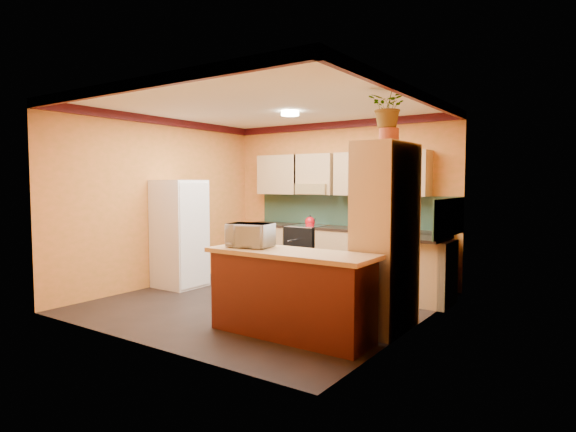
{
  "coord_description": "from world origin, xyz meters",
  "views": [
    {
      "loc": [
        3.97,
        -5.24,
        1.66
      ],
      "look_at": [
        0.07,
        0.45,
        1.18
      ],
      "focal_mm": 30.0,
      "sensor_mm": 36.0,
      "label": 1
    }
  ],
  "objects_px": {
    "pantry": "(386,237)",
    "breakfast_bar": "(290,296)",
    "stove": "(307,252)",
    "base_cabinets_back": "(338,256)",
    "fridge": "(180,234)",
    "microwave": "(250,235)"
  },
  "relations": [
    {
      "from": "fridge",
      "to": "pantry",
      "type": "bearing_deg",
      "value": -4.19
    },
    {
      "from": "base_cabinets_back",
      "to": "microwave",
      "type": "relative_size",
      "value": 7.49
    },
    {
      "from": "pantry",
      "to": "breakfast_bar",
      "type": "xyz_separation_m",
      "value": [
        -0.74,
        -0.8,
        -0.61
      ]
    },
    {
      "from": "stove",
      "to": "base_cabinets_back",
      "type": "bearing_deg",
      "value": 0.0
    },
    {
      "from": "breakfast_bar",
      "to": "microwave",
      "type": "relative_size",
      "value": 3.7
    },
    {
      "from": "breakfast_bar",
      "to": "microwave",
      "type": "xyz_separation_m",
      "value": [
        -0.55,
        0.0,
        0.62
      ]
    },
    {
      "from": "stove",
      "to": "pantry",
      "type": "height_order",
      "value": "pantry"
    },
    {
      "from": "stove",
      "to": "pantry",
      "type": "distance_m",
      "value": 3.13
    },
    {
      "from": "breakfast_bar",
      "to": "microwave",
      "type": "distance_m",
      "value": 0.83
    },
    {
      "from": "breakfast_bar",
      "to": "base_cabinets_back",
      "type": "bearing_deg",
      "value": 108.61
    },
    {
      "from": "base_cabinets_back",
      "to": "fridge",
      "type": "relative_size",
      "value": 2.15
    },
    {
      "from": "fridge",
      "to": "microwave",
      "type": "distance_m",
      "value": 2.55
    },
    {
      "from": "fridge",
      "to": "microwave",
      "type": "xyz_separation_m",
      "value": [
        2.31,
        -1.07,
        0.21
      ]
    },
    {
      "from": "pantry",
      "to": "base_cabinets_back",
      "type": "bearing_deg",
      "value": 130.03
    },
    {
      "from": "stove",
      "to": "fridge",
      "type": "relative_size",
      "value": 0.54
    },
    {
      "from": "pantry",
      "to": "breakfast_bar",
      "type": "height_order",
      "value": "pantry"
    },
    {
      "from": "microwave",
      "to": "breakfast_bar",
      "type": "bearing_deg",
      "value": -10.93
    },
    {
      "from": "base_cabinets_back",
      "to": "pantry",
      "type": "distance_m",
      "value": 2.7
    },
    {
      "from": "stove",
      "to": "fridge",
      "type": "height_order",
      "value": "fridge"
    },
    {
      "from": "pantry",
      "to": "breakfast_bar",
      "type": "distance_m",
      "value": 1.25
    },
    {
      "from": "fridge",
      "to": "microwave",
      "type": "height_order",
      "value": "fridge"
    },
    {
      "from": "base_cabinets_back",
      "to": "fridge",
      "type": "xyz_separation_m",
      "value": [
        -1.91,
        -1.75,
        0.41
      ]
    }
  ]
}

